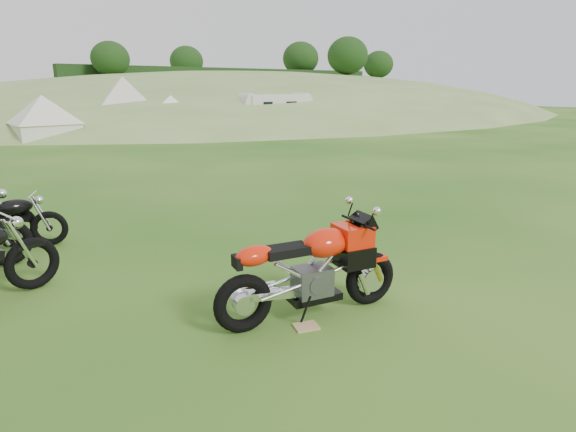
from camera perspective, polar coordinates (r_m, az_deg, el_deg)
ground at (r=6.89m, az=3.75°, el=-6.45°), size 120.00×120.00×0.00m
hillside at (r=53.02m, az=-5.71°, el=12.38°), size 80.00×64.00×8.00m
hedgerow at (r=53.02m, az=-5.71°, el=12.38°), size 36.00×1.20×8.60m
sport_motorcycle at (r=5.34m, az=2.71°, el=-5.62°), size 2.21×0.99×1.28m
plywood_board at (r=5.37m, az=2.17°, el=-12.94°), size 0.31×0.28×0.02m
vintage_moto_c at (r=8.87m, az=-30.58°, el=-0.45°), size 1.80×1.08×0.94m
tent_left at (r=25.93m, az=-26.95°, el=10.53°), size 2.74×2.74×2.31m
tent_mid at (r=29.45m, az=-18.80°, el=12.27°), size 4.00×4.00×2.87m
tent_right at (r=28.24m, az=-13.63°, el=11.91°), size 3.44×3.44×2.25m
caravan at (r=29.24m, az=-1.64°, el=12.25°), size 4.73×2.75×2.08m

